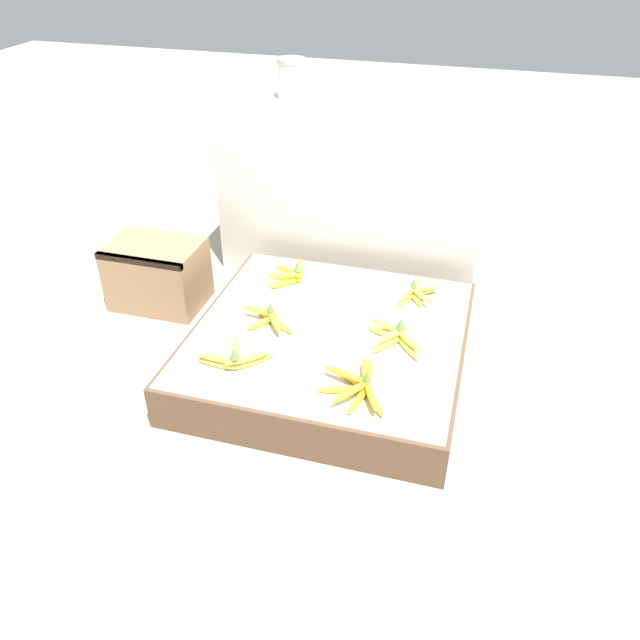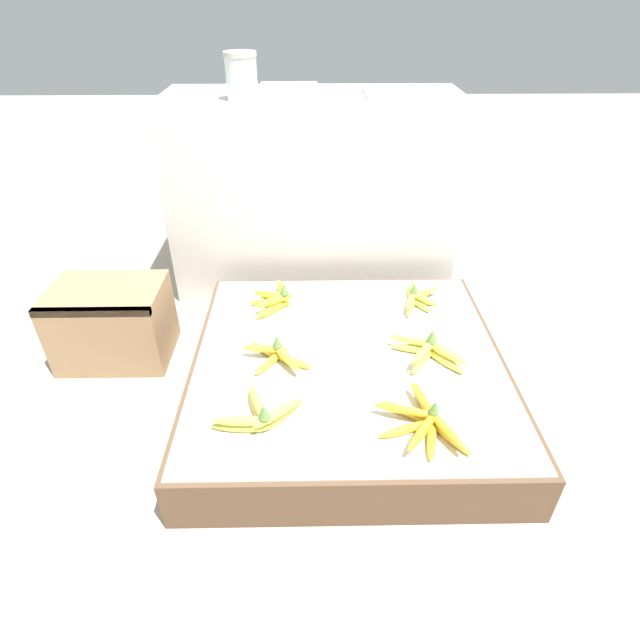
{
  "view_description": "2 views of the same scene",
  "coord_description": "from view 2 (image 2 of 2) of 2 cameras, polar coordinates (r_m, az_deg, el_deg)",
  "views": [
    {
      "loc": [
        0.46,
        -1.74,
        1.43
      ],
      "look_at": [
        -0.04,
        0.03,
        0.17
      ],
      "focal_mm": 35.0,
      "sensor_mm": 36.0,
      "label": 1
    },
    {
      "loc": [
        -0.11,
        -1.19,
        1.12
      ],
      "look_at": [
        -0.08,
        0.14,
        0.2
      ],
      "focal_mm": 28.0,
      "sensor_mm": 36.0,
      "label": 2
    }
  ],
  "objects": [
    {
      "name": "banana_bunch_front_midleft",
      "position": [
        1.32,
        11.85,
        -11.11
      ],
      "size": [
        0.23,
        0.28,
        0.08
      ],
      "color": "gold",
      "rests_on": "display_platform"
    },
    {
      "name": "display_platform",
      "position": [
        1.58,
        3.15,
        -6.37
      ],
      "size": [
        0.95,
        0.94,
        0.16
      ],
      "color": "brown",
      "rests_on": "ground_plane"
    },
    {
      "name": "banana_bunch_middle_midleft",
      "position": [
        1.54,
        12.28,
        -3.41
      ],
      "size": [
        0.22,
        0.17,
        0.1
      ],
      "color": "#DBCC4C",
      "rests_on": "display_platform"
    },
    {
      "name": "glass_jar",
      "position": [
        1.9,
        -8.97,
        25.83
      ],
      "size": [
        0.11,
        0.11,
        0.15
      ],
      "color": "silver",
      "rests_on": "back_vendor_table"
    },
    {
      "name": "foam_tray_dark",
      "position": [
        2.08,
        -3.61,
        24.99
      ],
      "size": [
        0.22,
        0.16,
        0.02
      ],
      "color": "white",
      "rests_on": "back_vendor_table"
    },
    {
      "name": "back_vendor_table",
      "position": [
        2.11,
        -0.75,
        14.15
      ],
      "size": [
        1.12,
        0.43,
        0.76
      ],
      "color": "beige",
      "rests_on": "ground_plane"
    },
    {
      "name": "banana_bunch_back_left",
      "position": [
        1.76,
        -5.07,
        2.52
      ],
      "size": [
        0.16,
        0.23,
        0.1
      ],
      "color": "yellow",
      "rests_on": "display_platform"
    },
    {
      "name": "ground_plane",
      "position": [
        1.64,
        3.06,
        -8.5
      ],
      "size": [
        10.0,
        10.0,
        0.0
      ],
      "primitive_type": "plane",
      "color": "#A89E8E"
    },
    {
      "name": "wooden_crate",
      "position": [
        1.86,
        -22.62,
        -0.3
      ],
      "size": [
        0.37,
        0.26,
        0.27
      ],
      "color": "#997551",
      "rests_on": "ground_plane"
    },
    {
      "name": "foam_tray_white",
      "position": [
        1.99,
        8.67,
        24.29
      ],
      "size": [
        0.22,
        0.22,
        0.02
      ],
      "color": "white",
      "rests_on": "back_vendor_table"
    },
    {
      "name": "banana_bunch_back_midleft",
      "position": [
        1.79,
        11.07,
        2.53
      ],
      "size": [
        0.15,
        0.21,
        0.08
      ],
      "color": "#DBCC4C",
      "rests_on": "display_platform"
    },
    {
      "name": "banana_bunch_middle_left",
      "position": [
        1.5,
        -5.01,
        -3.98
      ],
      "size": [
        0.21,
        0.18,
        0.09
      ],
      "color": "gold",
      "rests_on": "display_platform"
    },
    {
      "name": "banana_bunch_front_left",
      "position": [
        1.31,
        -6.86,
        -10.67
      ],
      "size": [
        0.24,
        0.17,
        0.09
      ],
      "color": "#DBCC4C",
      "rests_on": "display_platform"
    }
  ]
}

